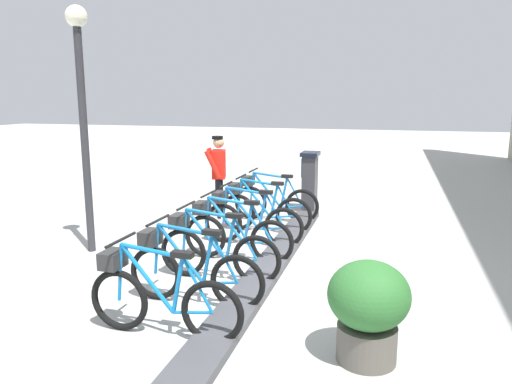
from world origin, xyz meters
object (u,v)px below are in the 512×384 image
object	(u,v)px
bike_docked_5	(189,270)
bike_docked_2	(249,220)
payment_kiosk	(310,181)
bike_docked_0	(272,200)
bike_docked_1	(262,209)
bike_docked_6	(157,297)
bike_docked_4	(214,249)
bike_docked_3	(233,233)
planter_bush	(368,306)
worker_near_rack	(218,174)
lamp_post	(81,94)

from	to	relation	value
bike_docked_5	bike_docked_2	bearing A→B (deg)	-90.00
payment_kiosk	bike_docked_0	xyz separation A→B (m)	(0.57, 1.00, -0.24)
bike_docked_0	bike_docked_1	bearing A→B (deg)	90.00
bike_docked_6	bike_docked_4	bearing A→B (deg)	-90.00
bike_docked_2	bike_docked_3	world-z (taller)	same
bike_docked_0	bike_docked_3	size ratio (longest dim) A/B	1.00
bike_docked_5	bike_docked_1	bearing A→B (deg)	-90.00
payment_kiosk	planter_bush	bearing A→B (deg)	104.62
bike_docked_1	bike_docked_5	xyz separation A→B (m)	(0.00, 3.29, 0.00)
worker_near_rack	planter_bush	xyz separation A→B (m)	(-3.20, 4.80, -0.37)
bike_docked_6	lamp_post	xyz separation A→B (m)	(2.33, -2.28, 2.04)
bike_docked_3	worker_near_rack	bearing A→B (deg)	-65.47
bike_docked_0	bike_docked_5	bearing A→B (deg)	90.00
payment_kiosk	bike_docked_3	size ratio (longest dim) A/B	0.74
bike_docked_4	bike_docked_3	bearing A→B (deg)	-90.00
bike_docked_1	bike_docked_4	world-z (taller)	same
lamp_post	bike_docked_5	bearing A→B (deg)	147.89
bike_docked_3	bike_docked_4	distance (m)	0.82
payment_kiosk	bike_docked_1	distance (m)	1.93
bike_docked_2	bike_docked_0	bearing A→B (deg)	-90.00
bike_docked_1	worker_near_rack	bearing A→B (deg)	-35.00
worker_near_rack	lamp_post	xyz separation A→B (m)	(1.23, 2.60, 1.57)
bike_docked_1	bike_docked_3	size ratio (longest dim) A/B	1.00
planter_bush	bike_docked_1	bearing A→B (deg)	-62.46
bike_docked_1	bike_docked_2	size ratio (longest dim) A/B	1.00
payment_kiosk	bike_docked_3	world-z (taller)	payment_kiosk
bike_docked_0	bike_docked_1	distance (m)	0.82
worker_near_rack	payment_kiosk	bearing A→B (deg)	-147.87
bike_docked_4	planter_bush	size ratio (longest dim) A/B	1.77
bike_docked_0	bike_docked_4	world-z (taller)	same
bike_docked_5	worker_near_rack	bearing A→B (deg)	-74.80
bike_docked_1	lamp_post	distance (m)	3.60
bike_docked_3	payment_kiosk	bearing A→B (deg)	-99.36
bike_docked_0	bike_docked_3	xyz separation A→B (m)	(0.00, 2.47, 0.00)
bike_docked_5	bike_docked_6	size ratio (longest dim) A/B	1.00
payment_kiosk	bike_docked_0	bearing A→B (deg)	60.30
bike_docked_4	planter_bush	xyz separation A→B (m)	(-2.10, 1.55, 0.11)
worker_near_rack	bike_docked_4	bearing A→B (deg)	108.81
bike_docked_3	worker_near_rack	size ratio (longest dim) A/B	1.04
bike_docked_2	bike_docked_6	size ratio (longest dim) A/B	1.00
bike_docked_1	bike_docked_6	xyz separation A→B (m)	(0.00, 4.11, 0.00)
bike_docked_0	bike_docked_5	xyz separation A→B (m)	(0.00, 4.11, 0.00)
bike_docked_0	bike_docked_6	distance (m)	4.94
payment_kiosk	lamp_post	xyz separation A→B (m)	(2.90, 3.65, 1.81)
planter_bush	payment_kiosk	bearing A→B (deg)	-75.38
payment_kiosk	bike_docked_5	distance (m)	5.15
bike_docked_5	planter_bush	size ratio (longest dim) A/B	1.77
payment_kiosk	bike_docked_0	distance (m)	1.18
payment_kiosk	bike_docked_0	world-z (taller)	payment_kiosk
payment_kiosk	bike_docked_4	bearing A→B (deg)	82.41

